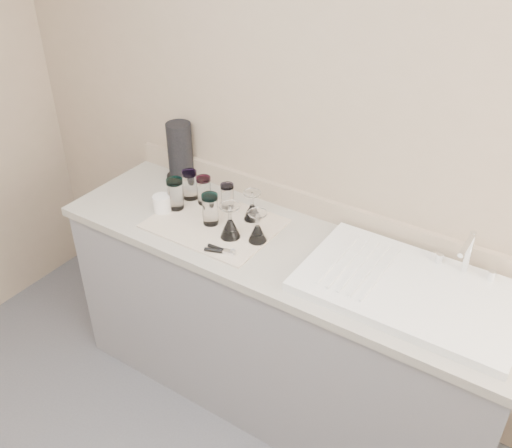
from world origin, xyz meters
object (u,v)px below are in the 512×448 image
Objects in this scene: tumbler_teal at (190,185)px; tumbler_lavender at (210,209)px; tumbler_cyan at (204,190)px; tumbler_magenta at (175,194)px; goblet_back_left at (252,210)px; sink_unit at (411,289)px; tumbler_purple at (227,196)px; goblet_front_right at (257,231)px; white_mug at (162,204)px; goblet_front_left at (230,226)px; paper_towel_roll at (180,152)px; can_opener at (221,250)px.

tumbler_teal is 0.25m from tumbler_lavender.
tumbler_cyan is 0.90× the size of tumbler_magenta.
sink_unit is at bearing -6.69° from goblet_back_left.
tumbler_purple is 0.30m from goblet_front_right.
white_mug is at bearing -156.72° from goblet_back_left.
paper_towel_roll reaches higher than goblet_front_left.
tumbler_magenta reaches higher than tumbler_lavender.
goblet_back_left is at bearing 1.19° from tumbler_cyan.
goblet_front_left is 0.54× the size of paper_towel_roll.
tumbler_magenta is 1.05× the size of goblet_front_right.
goblet_back_left is (0.35, 0.11, -0.03)m from tumbler_magenta.
goblet_front_right is at bearing -29.22° from tumbler_purple.
tumbler_teal reaches higher than tumbler_purple.
goblet_back_left is 0.47× the size of paper_towel_roll.
sink_unit is at bearing 2.46° from tumbler_lavender.
tumbler_magenta is 0.32m from paper_towel_roll.
tumbler_purple is at bearing 95.00° from tumbler_lavender.
white_mug is at bearing -171.81° from tumbler_lavender.
can_opener is (0.30, -0.28, -0.06)m from tumbler_cyan.
goblet_back_left is 0.29m from can_opener.
tumbler_cyan is 1.11× the size of white_mug.
paper_towel_roll is at bearing 113.91° from white_mug.
goblet_front_left is at bearing -24.93° from tumbler_teal.
can_opener is at bearing -15.59° from white_mug.
goblet_front_left is (0.34, -0.05, -0.02)m from tumbler_magenta.
tumbler_cyan is 0.97× the size of goblet_back_left.
goblet_back_left is 0.17m from goblet_front_left.
tumbler_purple is at bearing 10.31° from tumbler_cyan.
sink_unit is at bearing -6.61° from tumbler_purple.
tumbler_purple is at bearing -18.54° from paper_towel_roll.
paper_towel_roll is at bearing 150.24° from tumbler_cyan.
tumbler_magenta is 0.51× the size of paper_towel_roll.
tumbler_magenta is (-1.12, -0.02, 0.06)m from sink_unit.
can_opener is (0.03, -0.12, -0.05)m from goblet_front_left.
tumbler_cyan is at bearing -178.81° from goblet_back_left.
tumbler_cyan is at bearing -29.76° from paper_towel_roll.
tumbler_lavender is at bearing -34.97° from paper_towel_roll.
white_mug is (-0.50, -0.04, -0.01)m from goblet_front_right.
paper_towel_roll is (-0.64, 0.27, 0.09)m from goblet_front_right.
sink_unit is at bearing 5.63° from goblet_front_left.
tumbler_purple is 0.15m from goblet_back_left.
tumbler_lavender is at bearing 8.19° from white_mug.
white_mug is at bearing -176.29° from sink_unit.
tumbler_teal and goblet_front_right have the same top height.
paper_towel_roll reaches higher than tumbler_teal.
tumbler_magenta is (-0.20, -0.13, 0.01)m from tumbler_purple.
sink_unit is 5.77× the size of tumbler_teal.
goblet_back_left is 1.07× the size of can_opener.
sink_unit is 0.77m from can_opener.
goblet_front_left is at bearing -90.32° from goblet_back_left.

